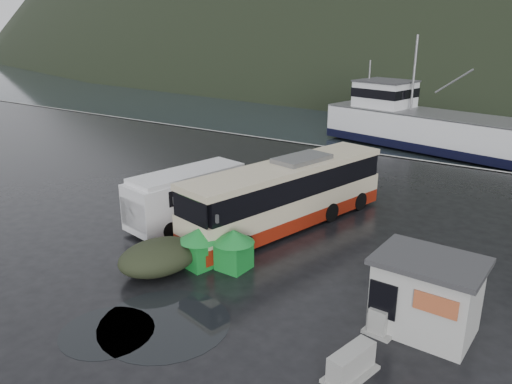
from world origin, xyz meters
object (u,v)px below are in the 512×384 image
Objects in this scene: jersey_barrier_b at (387,325)px; waste_bin_left at (200,266)px; white_van at (190,222)px; waste_bin_right at (234,268)px; dome_tent at (160,272)px; coach_bus at (287,225)px; jersey_barrier_a at (350,376)px; ticket_kiosk at (422,330)px; fishing_trawler at (437,134)px.

waste_bin_left is at bearing -179.00° from jersey_barrier_b.
white_van is 3.81× the size of waste_bin_right.
waste_bin_right is 0.51× the size of dome_tent.
white_van is at bearing -138.21° from coach_bus.
jersey_barrier_a is (6.19, -3.24, 0.00)m from waste_bin_right.
jersey_barrier_a is at bearing -17.89° from white_van.
jersey_barrier_a is 2.80m from jersey_barrier_b.
ticket_kiosk is (7.15, -0.08, 0.00)m from waste_bin_right.
waste_bin_right is (1.20, 0.57, 0.00)m from waste_bin_left.
ticket_kiosk is 1.03m from jersey_barrier_b.
jersey_barrier_b is at bearing -5.24° from white_van.
dome_tent is at bearing 169.98° from jersey_barrier_a.
waste_bin_right is 7.15m from ticket_kiosk.
coach_bus reaches higher than jersey_barrier_b.
waste_bin_left is at bearing -83.89° from coach_bus.
ticket_kiosk is at bearing -19.95° from coach_bus.
waste_bin_left is (-0.66, -5.47, 0.00)m from coach_bus.
jersey_barrier_b is (-0.01, 2.80, 0.00)m from jersey_barrier_a.
fishing_trawler is at bearing 88.35° from waste_bin_left.
coach_bus is 6.86m from dome_tent.
jersey_barrier_a is 33.69m from fishing_trawler.
ticket_kiosk is 0.13× the size of fishing_trawler.
ticket_kiosk reaches higher than waste_bin_left.
dome_tent is (-0.96, -1.20, 0.00)m from waste_bin_left.
jersey_barrier_a is at bearing -66.62° from fishing_trawler.
waste_bin_left is (3.37, -3.25, 0.00)m from white_van.
dome_tent is 31.64m from fishing_trawler.
ticket_kiosk is at bearing 10.29° from dome_tent.
waste_bin_right is (0.54, -4.90, 0.00)m from coach_bus.
waste_bin_left is at bearing -154.50° from waste_bin_right.
fishing_trawler is (4.24, 27.13, 0.00)m from white_van.
jersey_barrier_b is (6.18, -0.44, 0.00)m from waste_bin_right.
jersey_barrier_b is (10.75, -3.12, 0.00)m from white_van.
waste_bin_left is 7.86m from jersey_barrier_a.
waste_bin_right reaches higher than dome_tent.
waste_bin_right is at bearing 39.32° from dome_tent.
ticket_kiosk is at bearing 73.21° from jersey_barrier_a.
ticket_kiosk is (7.69, -4.98, 0.00)m from coach_bus.
ticket_kiosk is at bearing -0.63° from waste_bin_right.
ticket_kiosk is 30.81m from fishing_trawler.
dome_tent is at bearing -90.68° from coach_bus.
ticket_kiosk is (11.71, -2.76, 0.00)m from white_van.
ticket_kiosk is 3.31m from jersey_barrier_a.
jersey_barrier_a is (7.39, -2.67, 0.00)m from waste_bin_left.
fishing_trawler is at bearing 106.25° from ticket_kiosk.
jersey_barrier_b reaches higher than jersey_barrier_a.
jersey_barrier_a is at bearing -10.02° from dome_tent.
waste_bin_right is (4.57, -2.68, 0.00)m from white_van.
jersey_barrier_b is (-0.96, -0.36, 0.00)m from ticket_kiosk.
fishing_trawler reaches higher than white_van.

